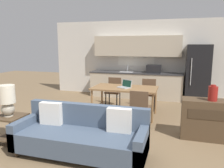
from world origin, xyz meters
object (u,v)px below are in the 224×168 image
object	(u,v)px
dining_table	(125,90)
dining_chair_far_right	(149,92)
couch	(82,135)
dining_chair_far_left	(114,90)
laptop	(125,86)
refrigerator	(198,74)
table_lamp	(7,99)
dining_chair_near_right	(140,106)
vase	(213,93)
credenza	(211,120)
side_table	(11,125)

from	to	relation	value
dining_table	dining_chair_far_right	bearing A→B (deg)	56.72
couch	dining_chair_far_left	bearing A→B (deg)	96.01
dining_table	laptop	world-z (taller)	laptop
refrigerator	table_lamp	bearing A→B (deg)	-129.63
table_lamp	dining_chair_near_right	xyz separation A→B (m)	(2.19, 1.49, -0.37)
couch	dining_chair_near_right	size ratio (longest dim) A/B	2.56
table_lamp	laptop	size ratio (longest dim) A/B	1.44
refrigerator	table_lamp	world-z (taller)	refrigerator
dining_table	vase	bearing A→B (deg)	-26.99
dining_chair_far_right	dining_chair_near_right	bearing A→B (deg)	-95.44
credenza	dining_chair_far_right	world-z (taller)	dining_chair_far_right
dining_table	dining_chair_far_left	xyz separation A→B (m)	(-0.53, 0.77, -0.20)
side_table	dining_chair_far_left	xyz separation A→B (m)	(1.12, 3.00, 0.13)
refrigerator	dining_chair_far_left	distance (m)	2.79
dining_table	vase	xyz separation A→B (m)	(1.95, -0.99, 0.24)
couch	side_table	world-z (taller)	couch
couch	dining_chair_far_left	world-z (taller)	dining_chair_far_left
dining_chair_far_left	laptop	size ratio (longest dim) A/B	2.13
dining_chair_far_right	dining_chair_far_left	bearing A→B (deg)	175.52
refrigerator	side_table	distance (m)	5.61
dining_chair_far_right	dining_table	bearing A→B (deg)	-128.90
side_table	dining_chair_near_right	world-z (taller)	dining_chair_near_right
vase	dining_chair_far_right	size ratio (longest dim) A/B	0.36
dining_table	table_lamp	bearing A→B (deg)	-126.35
dining_chair_far_right	credenza	bearing A→B (deg)	-56.12
table_lamp	dining_chair_near_right	size ratio (longest dim) A/B	0.67
refrigerator	dining_chair_far_left	size ratio (longest dim) A/B	2.15
credenza	table_lamp	bearing A→B (deg)	-160.15
vase	dining_chair_near_right	size ratio (longest dim) A/B	0.36
dining_chair_far_right	dining_chair_near_right	distance (m)	1.56
credenza	vase	xyz separation A→B (m)	(-0.01, -0.04, 0.54)
dining_table	vase	world-z (taller)	vase
dining_chair_near_right	laptop	size ratio (longest dim) A/B	2.13
dining_table	side_table	world-z (taller)	dining_table
side_table	couch	bearing A→B (deg)	0.09
couch	dining_chair_far_right	distance (m)	3.11
credenza	dining_chair_far_right	size ratio (longest dim) A/B	1.30
vase	dining_chair_far_left	size ratio (longest dim) A/B	0.36
refrigerator	dining_chair_far_right	size ratio (longest dim) A/B	2.15
dining_chair_near_right	laptop	xyz separation A→B (m)	(-0.51, 0.75, 0.31)
credenza	dining_chair_near_right	bearing A→B (deg)	172.82
dining_table	table_lamp	xyz separation A→B (m)	(-1.66, -2.26, 0.17)
dining_chair_near_right	credenza	bearing A→B (deg)	174.22
dining_table	dining_chair_far_right	size ratio (longest dim) A/B	1.91
couch	dining_chair_far_right	xyz separation A→B (m)	(0.73, 3.02, 0.17)
side_table	dining_chair_near_right	distance (m)	2.63
couch	table_lamp	bearing A→B (deg)	-178.88
credenza	dining_chair_far_left	world-z (taller)	dining_chair_far_left
side_table	dining_chair_near_right	xyz separation A→B (m)	(2.18, 1.46, 0.13)
side_table	table_lamp	world-z (taller)	table_lamp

